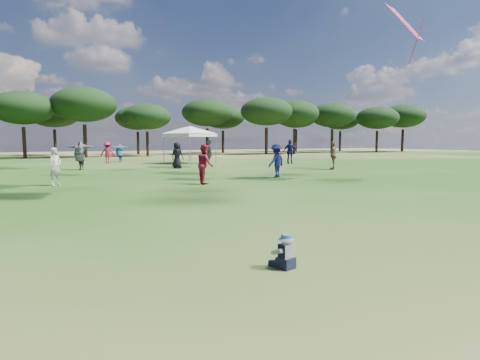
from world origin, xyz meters
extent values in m
plane|color=#2A5318|center=(0.00, 0.00, 0.00)|extent=(140.00, 140.00, 0.00)
cylinder|color=black|center=(-2.58, 44.63, 1.61)|extent=(0.37, 0.37, 3.21)
ellipsoid|color=black|center=(-2.58, 44.63, 5.14)|extent=(6.24, 6.24, 3.36)
cylinder|color=black|center=(3.26, 44.18, 1.78)|extent=(0.41, 0.41, 3.56)
ellipsoid|color=black|center=(3.26, 44.18, 5.69)|extent=(6.91, 6.91, 3.73)
cylinder|color=black|center=(10.19, 44.51, 1.44)|extent=(0.33, 0.33, 2.88)
ellipsoid|color=black|center=(10.19, 44.51, 4.61)|extent=(5.60, 5.60, 3.02)
cylinder|color=black|center=(18.96, 46.98, 1.72)|extent=(0.39, 0.39, 3.44)
ellipsoid|color=black|center=(18.96, 46.98, 5.51)|extent=(6.69, 6.69, 3.60)
cylinder|color=black|center=(25.77, 43.05, 1.77)|extent=(0.40, 0.40, 3.53)
ellipsoid|color=black|center=(25.77, 43.05, 5.65)|extent=(6.86, 6.86, 3.70)
cylinder|color=black|center=(30.65, 43.46, 1.73)|extent=(0.40, 0.40, 3.47)
ellipsoid|color=black|center=(30.65, 43.46, 5.55)|extent=(6.74, 6.74, 3.63)
cylinder|color=black|center=(39.22, 45.46, 1.79)|extent=(0.41, 0.41, 3.57)
ellipsoid|color=black|center=(39.22, 45.46, 5.72)|extent=(6.94, 6.94, 3.74)
cylinder|color=black|center=(46.34, 43.12, 1.68)|extent=(0.38, 0.38, 3.35)
ellipsoid|color=black|center=(46.34, 43.12, 5.37)|extent=(6.51, 6.51, 3.51)
cylinder|color=black|center=(52.84, 43.62, 1.83)|extent=(0.42, 0.42, 3.66)
ellipsoid|color=black|center=(52.84, 43.62, 5.85)|extent=(7.10, 7.10, 3.83)
cylinder|color=black|center=(0.83, 52.52, 1.60)|extent=(0.37, 0.37, 3.20)
ellipsoid|color=black|center=(0.83, 52.52, 5.12)|extent=(6.21, 6.21, 3.35)
cylinder|color=black|center=(10.82, 51.34, 1.50)|extent=(0.34, 0.34, 2.99)
ellipsoid|color=black|center=(10.82, 51.34, 4.79)|extent=(5.81, 5.81, 3.13)
cylinder|color=black|center=(23.62, 51.75, 1.66)|extent=(0.38, 0.38, 3.31)
ellipsoid|color=black|center=(23.62, 51.75, 5.30)|extent=(6.43, 6.43, 3.47)
cylinder|color=black|center=(37.30, 52.12, 1.82)|extent=(0.42, 0.42, 3.64)
ellipsoid|color=black|center=(37.30, 52.12, 5.82)|extent=(7.06, 7.06, 3.81)
cylinder|color=black|center=(46.40, 51.51, 1.73)|extent=(0.40, 0.40, 3.46)
ellipsoid|color=black|center=(46.40, 51.51, 5.53)|extent=(6.72, 6.72, 3.62)
cylinder|color=gray|center=(8.23, 26.12, 1.16)|extent=(0.06, 0.06, 2.31)
cylinder|color=gray|center=(10.97, 27.21, 1.16)|extent=(0.06, 0.06, 2.31)
cylinder|color=gray|center=(7.14, 28.86, 1.16)|extent=(0.06, 0.06, 2.31)
cylinder|color=gray|center=(9.88, 29.95, 1.16)|extent=(0.06, 0.06, 2.31)
cube|color=silver|center=(9.05, 28.04, 2.26)|extent=(4.03, 4.03, 0.25)
pyramid|color=silver|center=(9.05, 28.04, 2.99)|extent=(5.87, 5.87, 0.60)
cube|color=black|center=(0.47, 2.41, 0.08)|extent=(0.25, 0.25, 0.16)
cube|color=black|center=(0.36, 2.54, 0.04)|extent=(0.12, 0.20, 0.09)
cube|color=black|center=(0.50, 2.57, 0.04)|extent=(0.12, 0.20, 0.09)
cube|color=white|center=(0.47, 2.41, 0.26)|extent=(0.23, 0.19, 0.21)
cylinder|color=white|center=(0.33, 2.43, 0.26)|extent=(0.11, 0.21, 0.13)
cylinder|color=white|center=(0.58, 2.49, 0.26)|extent=(0.11, 0.21, 0.13)
sphere|color=#E0B293|center=(0.47, 2.41, 0.40)|extent=(0.14, 0.14, 0.14)
cone|color=#5094BC|center=(0.47, 2.41, 0.44)|extent=(0.24, 0.24, 0.02)
cylinder|color=#5094BC|center=(0.47, 2.41, 0.47)|extent=(0.16, 0.16, 0.06)
imported|color=#4A4B4F|center=(0.36, 24.61, 0.91)|extent=(1.92, 2.10, 1.83)
imported|color=#8B634C|center=(14.51, 17.25, 0.90)|extent=(1.06, 1.06, 1.80)
imported|color=navy|center=(8.31, 14.43, 0.83)|extent=(1.22, 0.95, 1.67)
imported|color=navy|center=(15.83, 23.76, 0.96)|extent=(1.12, 1.13, 1.92)
imported|color=maroon|center=(3.96, 13.32, 0.84)|extent=(0.80, 0.94, 1.69)
imported|color=navy|center=(4.60, 33.35, 0.81)|extent=(1.92, 1.59, 1.61)
imported|color=black|center=(6.19, 23.04, 0.87)|extent=(0.97, 1.00, 1.73)
imported|color=maroon|center=(3.24, 31.33, 0.87)|extent=(1.27, 0.97, 1.73)
imported|color=#313137|center=(10.59, 27.56, 0.94)|extent=(0.65, 0.79, 1.87)
imported|color=beige|center=(-1.65, 15.75, 0.78)|extent=(0.67, 0.65, 1.55)
plane|color=#CE3359|center=(12.62, 10.60, 7.14)|extent=(2.62, 2.05, 1.83)
camera|label=1|loc=(-2.81, -2.23, 1.84)|focal=30.00mm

